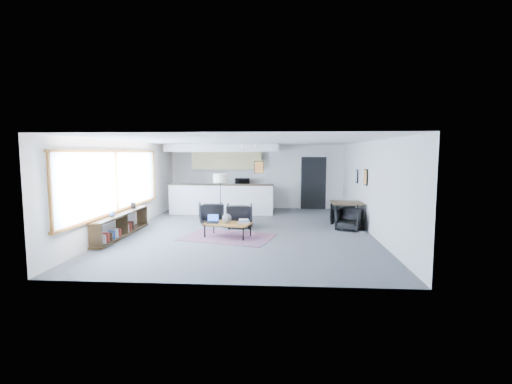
# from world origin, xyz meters

# --- Properties ---
(room) EXTENTS (7.02, 9.02, 2.62)m
(room) POSITION_xyz_m (0.00, 0.00, 1.30)
(room) COLOR #4B4B4D
(room) RESTS_ON ground
(window) EXTENTS (0.10, 5.95, 1.66)m
(window) POSITION_xyz_m (-3.46, -0.90, 1.46)
(window) COLOR #8CBFFF
(window) RESTS_ON room
(console) EXTENTS (0.35, 3.00, 0.80)m
(console) POSITION_xyz_m (-3.30, -1.05, 0.33)
(console) COLOR black
(console) RESTS_ON floor
(kitchenette) EXTENTS (4.20, 1.96, 2.60)m
(kitchenette) POSITION_xyz_m (-1.20, 3.71, 1.38)
(kitchenette) COLOR white
(kitchenette) RESTS_ON floor
(doorway) EXTENTS (1.10, 0.12, 2.15)m
(doorway) POSITION_xyz_m (2.30, 4.42, 1.07)
(doorway) COLOR black
(doorway) RESTS_ON room
(track_light) EXTENTS (1.60, 0.07, 0.15)m
(track_light) POSITION_xyz_m (-0.59, 2.20, 2.53)
(track_light) COLOR silver
(track_light) RESTS_ON room
(wall_art_lower) EXTENTS (0.03, 0.38, 0.48)m
(wall_art_lower) POSITION_xyz_m (3.47, 0.40, 1.55)
(wall_art_lower) COLOR black
(wall_art_lower) RESTS_ON room
(wall_art_upper) EXTENTS (0.03, 0.34, 0.44)m
(wall_art_upper) POSITION_xyz_m (3.47, 1.70, 1.50)
(wall_art_upper) COLOR black
(wall_art_upper) RESTS_ON room
(kilim_rug) EXTENTS (2.67, 2.14, 0.01)m
(kilim_rug) POSITION_xyz_m (-0.42, -0.90, 0.01)
(kilim_rug) COLOR #573244
(kilim_rug) RESTS_ON floor
(coffee_table) EXTENTS (1.32, 0.94, 0.39)m
(coffee_table) POSITION_xyz_m (-0.42, -0.90, 0.36)
(coffee_table) COLOR brown
(coffee_table) RESTS_ON floor
(laptop) EXTENTS (0.32, 0.27, 0.22)m
(laptop) POSITION_xyz_m (-0.83, -0.87, 0.46)
(laptop) COLOR black
(laptop) RESTS_ON coffee_table
(ceramic_pot) EXTENTS (0.25, 0.25, 0.25)m
(ceramic_pot) POSITION_xyz_m (-0.45, -0.89, 0.51)
(ceramic_pot) COLOR gray
(ceramic_pot) RESTS_ON coffee_table
(book_stack) EXTENTS (0.31, 0.26, 0.09)m
(book_stack) POSITION_xyz_m (0.00, -0.81, 0.43)
(book_stack) COLOR silver
(book_stack) RESTS_ON coffee_table
(coaster) EXTENTS (0.13, 0.13, 0.01)m
(coaster) POSITION_xyz_m (-0.26, -1.14, 0.39)
(coaster) COLOR #E5590C
(coaster) RESTS_ON coffee_table
(armchair_left) EXTENTS (0.90, 0.86, 0.76)m
(armchair_left) POSITION_xyz_m (-1.23, 0.95, 0.38)
(armchair_left) COLOR black
(armchair_left) RESTS_ON floor
(armchair_right) EXTENTS (0.83, 0.79, 0.79)m
(armchair_right) POSITION_xyz_m (-0.26, 0.45, 0.40)
(armchair_right) COLOR black
(armchair_right) RESTS_ON floor
(floor_lamp) EXTENTS (0.51, 0.51, 1.57)m
(floor_lamp) POSITION_xyz_m (-1.02, 1.53, 1.37)
(floor_lamp) COLOR black
(floor_lamp) RESTS_ON floor
(dining_table) EXTENTS (0.93, 0.93, 0.77)m
(dining_table) POSITION_xyz_m (3.00, 0.67, 0.70)
(dining_table) COLOR black
(dining_table) RESTS_ON floor
(dining_chair_near) EXTENTS (0.74, 0.72, 0.59)m
(dining_chair_near) POSITION_xyz_m (3.00, 0.29, 0.29)
(dining_chair_near) COLOR black
(dining_chair_near) RESTS_ON floor
(dining_chair_far) EXTENTS (0.75, 0.73, 0.64)m
(dining_chair_far) POSITION_xyz_m (3.00, 1.35, 0.32)
(dining_chair_far) COLOR black
(dining_chair_far) RESTS_ON floor
(microwave) EXTENTS (0.62, 0.40, 0.39)m
(microwave) POSITION_xyz_m (-0.56, 4.15, 1.13)
(microwave) COLOR black
(microwave) RESTS_ON kitchenette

